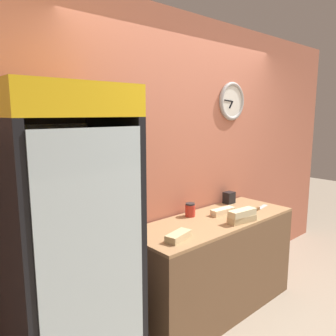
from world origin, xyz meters
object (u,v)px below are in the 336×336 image
(sandwich_stack_middle, at_px, (242,213))
(sandwich_flat_right, at_px, (178,236))
(sandwich_stack_bottom, at_px, (242,219))
(chefs_knife, at_px, (258,209))
(condiment_jar, at_px, (190,210))
(beverage_cooler, at_px, (64,236))
(sandwich_flat_left, at_px, (223,211))
(napkin_dispenser, at_px, (229,198))

(sandwich_stack_middle, xyz_separation_m, sandwich_flat_right, (-0.69, 0.08, -0.06))
(sandwich_stack_bottom, xyz_separation_m, sandwich_flat_right, (-0.69, 0.08, -0.00))
(sandwich_flat_right, distance_m, chefs_knife, 1.13)
(sandwich_stack_middle, bearing_deg, sandwich_stack_bottom, 0.00)
(sandwich_flat_right, xyz_separation_m, condiment_jar, (0.47, 0.34, 0.03))
(beverage_cooler, xyz_separation_m, sandwich_flat_right, (0.82, -0.16, -0.17))
(sandwich_flat_right, relative_size, condiment_jar, 2.01)
(sandwich_flat_left, bearing_deg, beverage_cooler, -179.52)
(beverage_cooler, height_order, chefs_knife, beverage_cooler)
(sandwich_flat_left, height_order, chefs_knife, sandwich_flat_left)
(condiment_jar, xyz_separation_m, napkin_dispenser, (0.63, 0.04, -0.00))
(sandwich_flat_right, bearing_deg, condiment_jar, 35.45)
(sandwich_stack_bottom, xyz_separation_m, sandwich_stack_middle, (-0.00, 0.00, 0.06))
(sandwich_stack_middle, bearing_deg, beverage_cooler, 170.75)
(beverage_cooler, distance_m, condiment_jar, 1.31)
(sandwich_stack_bottom, distance_m, condiment_jar, 0.47)
(sandwich_stack_middle, xyz_separation_m, chefs_knife, (0.44, 0.12, -0.08))
(sandwich_stack_middle, distance_m, sandwich_flat_right, 0.70)
(sandwich_stack_middle, distance_m, sandwich_flat_left, 0.27)
(beverage_cooler, height_order, condiment_jar, beverage_cooler)
(sandwich_stack_middle, bearing_deg, sandwich_flat_right, 173.20)
(napkin_dispenser, bearing_deg, sandwich_flat_right, -161.18)
(beverage_cooler, relative_size, sandwich_stack_middle, 7.03)
(sandwich_stack_middle, relative_size, napkin_dispenser, 2.35)
(sandwich_stack_middle, relative_size, sandwich_flat_right, 1.13)
(sandwich_flat_right, height_order, napkin_dispenser, napkin_dispenser)
(sandwich_stack_bottom, height_order, napkin_dispenser, napkin_dispenser)
(sandwich_stack_middle, distance_m, condiment_jar, 0.47)
(chefs_knife, bearing_deg, napkin_dispenser, 95.18)
(condiment_jar, bearing_deg, napkin_dispenser, 3.43)
(sandwich_flat_left, relative_size, chefs_knife, 0.84)
(beverage_cooler, bearing_deg, condiment_jar, 7.65)
(sandwich_stack_bottom, relative_size, sandwich_stack_middle, 1.01)
(sandwich_flat_right, relative_size, chefs_knife, 0.80)
(sandwich_stack_middle, bearing_deg, napkin_dispenser, 48.01)
(sandwich_stack_bottom, distance_m, sandwich_flat_right, 0.69)
(sandwich_stack_bottom, relative_size, sandwich_flat_right, 1.14)
(condiment_jar, bearing_deg, sandwich_stack_middle, -62.91)
(beverage_cooler, xyz_separation_m, chefs_knife, (1.95, -0.13, -0.19))
(beverage_cooler, relative_size, chefs_knife, 6.36)
(sandwich_stack_bottom, bearing_deg, napkin_dispenser, 48.01)
(sandwich_flat_left, distance_m, sandwich_flat_right, 0.77)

